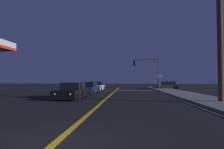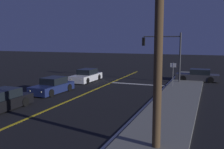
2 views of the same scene
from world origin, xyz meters
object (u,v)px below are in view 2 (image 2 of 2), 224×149
object	(u,v)px
car_distant_tail_black	(0,101)
street_sign_corner	(173,71)
car_following_oncoming_white	(86,76)
car_lead_oncoming_charcoal	(198,76)
car_side_waiting_navy	(53,86)
utility_pole_right	(159,38)
traffic_signal_near_right	(165,49)

from	to	relation	value
car_distant_tail_black	street_sign_corner	bearing A→B (deg)	-126.97
car_following_oncoming_white	street_sign_corner	xyz separation A→B (m)	(9.45, -0.36, 1.03)
car_distant_tail_black	car_lead_oncoming_charcoal	distance (m)	20.71
street_sign_corner	car_following_oncoming_white	bearing A→B (deg)	177.85
car_side_waiting_navy	car_following_oncoming_white	xyz separation A→B (m)	(-0.10, 6.73, 0.00)
car_distant_tail_black	street_sign_corner	xyz separation A→B (m)	(9.43, 12.29, 1.03)
car_distant_tail_black	utility_pole_right	distance (m)	11.85
car_distant_tail_black	car_following_oncoming_white	bearing A→B (deg)	-89.41
traffic_signal_near_right	car_side_waiting_navy	bearing A→B (deg)	48.60
traffic_signal_near_right	utility_pole_right	bearing A→B (deg)	98.57
car_distant_tail_black	car_side_waiting_navy	bearing A→B (deg)	-90.33
traffic_signal_near_right	utility_pole_right	size ratio (longest dim) A/B	0.59
car_following_oncoming_white	street_sign_corner	world-z (taller)	street_sign_corner
utility_pole_right	street_sign_corner	size ratio (longest dim) A/B	3.75
car_distant_tail_black	street_sign_corner	distance (m)	15.53
car_distant_tail_black	traffic_signal_near_right	world-z (taller)	traffic_signal_near_right
car_distant_tail_black	utility_pole_right	bearing A→B (deg)	167.31
car_following_oncoming_white	street_sign_corner	bearing A→B (deg)	178.61
utility_pole_right	traffic_signal_near_right	bearing A→B (deg)	98.57
car_distant_tail_black	car_following_oncoming_white	distance (m)	12.65
car_following_oncoming_white	utility_pole_right	distance (m)	19.11
car_following_oncoming_white	traffic_signal_near_right	size ratio (longest dim) A/B	0.88
utility_pole_right	car_side_waiting_navy	bearing A→B (deg)	141.75
car_distant_tail_black	utility_pole_right	size ratio (longest dim) A/B	0.52
car_side_waiting_navy	utility_pole_right	xyz separation A→B (m)	(10.74, -8.47, 4.08)
utility_pole_right	street_sign_corner	bearing A→B (deg)	95.39
car_distant_tail_black	traffic_signal_near_right	size ratio (longest dim) A/B	0.88
car_following_oncoming_white	utility_pole_right	xyz separation A→B (m)	(10.85, -15.20, 4.08)
utility_pole_right	street_sign_corner	world-z (taller)	utility_pole_right
car_side_waiting_navy	street_sign_corner	distance (m)	11.36
street_sign_corner	car_side_waiting_navy	bearing A→B (deg)	-145.71
car_side_waiting_navy	street_sign_corner	size ratio (longest dim) A/B	1.83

